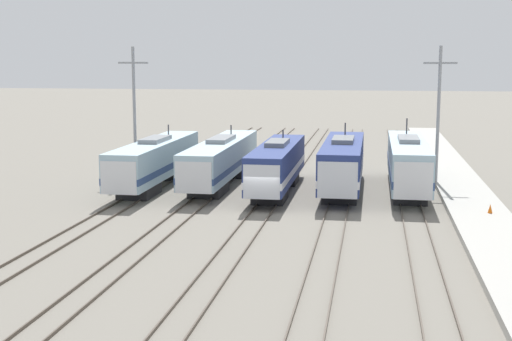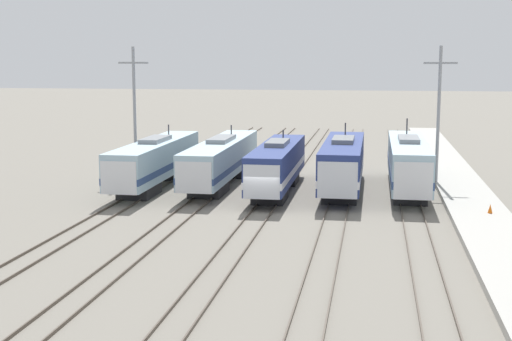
{
  "view_description": "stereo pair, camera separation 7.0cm",
  "coord_description": "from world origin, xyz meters",
  "px_view_note": "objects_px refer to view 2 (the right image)",
  "views": [
    {
      "loc": [
        7.49,
        -48.14,
        10.45
      ],
      "look_at": [
        -0.84,
        2.2,
        2.5
      ],
      "focal_mm": 50.0,
      "sensor_mm": 36.0,
      "label": 1
    },
    {
      "loc": [
        7.56,
        -48.13,
        10.45
      ],
      "look_at": [
        -0.84,
        2.2,
        2.5
      ],
      "focal_mm": 50.0,
      "sensor_mm": 36.0,
      "label": 2
    }
  ],
  "objects_px": {
    "catenary_tower_right": "(439,113)",
    "locomotive_far_right": "(408,164)",
    "locomotive_center_right": "(343,165)",
    "catenary_tower_left": "(135,109)",
    "locomotive_center_left": "(220,161)",
    "locomotive_center": "(277,166)",
    "locomotive_far_left": "(154,162)",
    "traffic_cone": "(490,209)"
  },
  "relations": [
    {
      "from": "locomotive_center_right",
      "to": "traffic_cone",
      "type": "xyz_separation_m",
      "value": [
        10.1,
        -8.28,
        -1.49
      ]
    },
    {
      "from": "locomotive_center",
      "to": "catenary_tower_right",
      "type": "bearing_deg",
      "value": 20.28
    },
    {
      "from": "locomotive_far_left",
      "to": "locomotive_center_left",
      "type": "distance_m",
      "value": 5.51
    },
    {
      "from": "locomotive_far_left",
      "to": "catenary_tower_right",
      "type": "bearing_deg",
      "value": 10.05
    },
    {
      "from": "locomotive_center",
      "to": "catenary_tower_left",
      "type": "relative_size",
      "value": 1.4
    },
    {
      "from": "locomotive_center_left",
      "to": "locomotive_center",
      "type": "height_order",
      "value": "locomotive_center_left"
    },
    {
      "from": "locomotive_center",
      "to": "catenary_tower_right",
      "type": "relative_size",
      "value": 1.4
    },
    {
      "from": "locomotive_center_left",
      "to": "catenary_tower_right",
      "type": "distance_m",
      "value": 18.42
    },
    {
      "from": "locomotive_center_right",
      "to": "catenary_tower_left",
      "type": "xyz_separation_m",
      "value": [
        -18.37,
        3.62,
        3.91
      ]
    },
    {
      "from": "catenary_tower_left",
      "to": "traffic_cone",
      "type": "relative_size",
      "value": 19.07
    },
    {
      "from": "locomotive_far_left",
      "to": "catenary_tower_left",
      "type": "distance_m",
      "value": 6.43
    },
    {
      "from": "locomotive_center_left",
      "to": "traffic_cone",
      "type": "height_order",
      "value": "locomotive_center_left"
    },
    {
      "from": "locomotive_far_right",
      "to": "locomotive_center_right",
      "type": "bearing_deg",
      "value": -169.32
    },
    {
      "from": "locomotive_center_left",
      "to": "locomotive_center",
      "type": "xyz_separation_m",
      "value": [
        5.14,
        -2.62,
        0.05
      ]
    },
    {
      "from": "locomotive_center",
      "to": "locomotive_far_right",
      "type": "xyz_separation_m",
      "value": [
        10.28,
        2.04,
        0.13
      ]
    },
    {
      "from": "locomotive_center_right",
      "to": "catenary_tower_right",
      "type": "height_order",
      "value": "catenary_tower_right"
    },
    {
      "from": "locomotive_far_left",
      "to": "locomotive_center",
      "type": "relative_size",
      "value": 1.09
    },
    {
      "from": "locomotive_center_right",
      "to": "locomotive_far_left",
      "type": "bearing_deg",
      "value": -178.33
    },
    {
      "from": "locomotive_far_left",
      "to": "locomotive_center_right",
      "type": "height_order",
      "value": "locomotive_center_right"
    },
    {
      "from": "catenary_tower_left",
      "to": "catenary_tower_right",
      "type": "distance_m",
      "value": 25.94
    },
    {
      "from": "locomotive_center_left",
      "to": "catenary_tower_right",
      "type": "xyz_separation_m",
      "value": [
        17.84,
        2.07,
        4.06
      ]
    },
    {
      "from": "locomotive_center",
      "to": "locomotive_far_right",
      "type": "height_order",
      "value": "locomotive_far_right"
    },
    {
      "from": "locomotive_center_right",
      "to": "catenary_tower_left",
      "type": "bearing_deg",
      "value": 168.84
    },
    {
      "from": "catenary_tower_right",
      "to": "catenary_tower_left",
      "type": "bearing_deg",
      "value": 180.0
    },
    {
      "from": "locomotive_center_right",
      "to": "locomotive_far_right",
      "type": "bearing_deg",
      "value": 10.68
    },
    {
      "from": "locomotive_center_right",
      "to": "catenary_tower_left",
      "type": "relative_size",
      "value": 1.42
    },
    {
      "from": "catenary_tower_left",
      "to": "traffic_cone",
      "type": "bearing_deg",
      "value": -22.69
    },
    {
      "from": "locomotive_center_left",
      "to": "locomotive_center",
      "type": "bearing_deg",
      "value": -27.02
    },
    {
      "from": "locomotive_far_right",
      "to": "locomotive_center_left",
      "type": "bearing_deg",
      "value": 177.84
    },
    {
      "from": "locomotive_center",
      "to": "locomotive_center_right",
      "type": "relative_size",
      "value": 0.99
    },
    {
      "from": "locomotive_center",
      "to": "locomotive_far_right",
      "type": "bearing_deg",
      "value": 11.23
    },
    {
      "from": "catenary_tower_right",
      "to": "locomotive_far_right",
      "type": "bearing_deg",
      "value": -132.44
    },
    {
      "from": "locomotive_far_left",
      "to": "locomotive_far_right",
      "type": "bearing_deg",
      "value": 3.95
    },
    {
      "from": "locomotive_center_left",
      "to": "catenary_tower_right",
      "type": "height_order",
      "value": "catenary_tower_right"
    },
    {
      "from": "locomotive_center_left",
      "to": "locomotive_center",
      "type": "distance_m",
      "value": 5.77
    },
    {
      "from": "catenary_tower_left",
      "to": "locomotive_center",
      "type": "bearing_deg",
      "value": -19.53
    },
    {
      "from": "locomotive_center",
      "to": "catenary_tower_left",
      "type": "distance_m",
      "value": 14.6
    },
    {
      "from": "locomotive_center",
      "to": "catenary_tower_right",
      "type": "xyz_separation_m",
      "value": [
        12.7,
        4.69,
        4.02
      ]
    },
    {
      "from": "locomotive_far_left",
      "to": "locomotive_center_left",
      "type": "relative_size",
      "value": 0.92
    },
    {
      "from": "locomotive_center_left",
      "to": "traffic_cone",
      "type": "relative_size",
      "value": 31.56
    },
    {
      "from": "locomotive_center",
      "to": "traffic_cone",
      "type": "relative_size",
      "value": 26.69
    },
    {
      "from": "locomotive_center",
      "to": "catenary_tower_left",
      "type": "bearing_deg",
      "value": 160.47
    }
  ]
}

